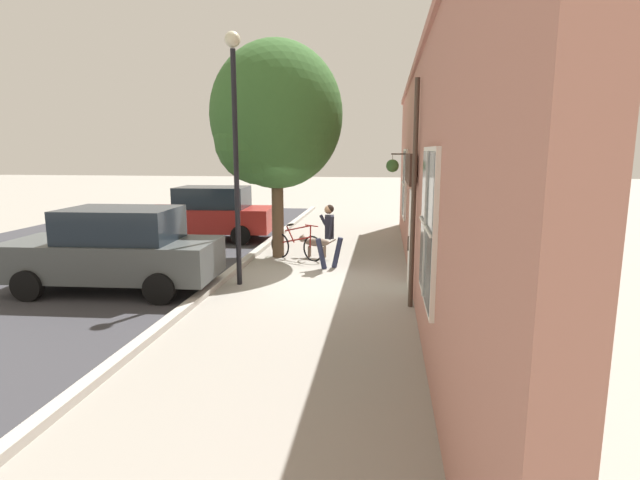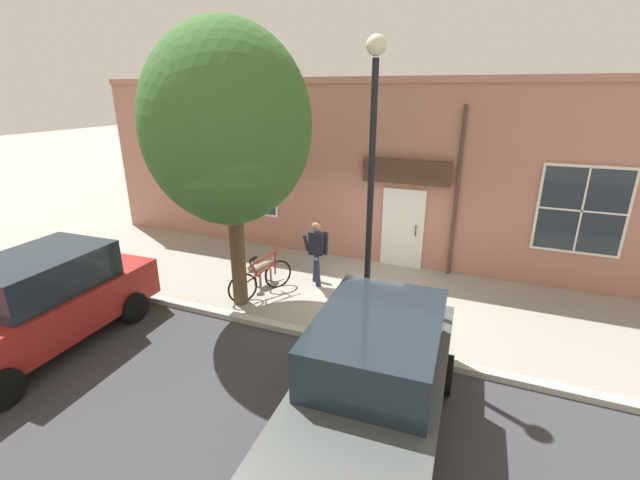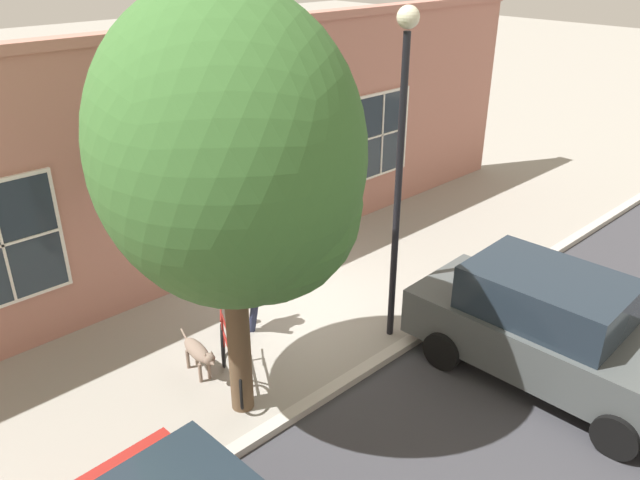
{
  "view_description": "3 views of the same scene",
  "coord_description": "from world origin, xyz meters",
  "px_view_note": "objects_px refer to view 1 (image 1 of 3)",
  "views": [
    {
      "loc": [
        -1.6,
        10.98,
        2.91
      ],
      "look_at": [
        -0.09,
        -0.62,
        0.81
      ],
      "focal_mm": 28.0,
      "sensor_mm": 36.0,
      "label": 1
    },
    {
      "loc": [
        8.53,
        2.56,
        4.49
      ],
      "look_at": [
        -0.77,
        -1.28,
        0.94
      ],
      "focal_mm": 24.0,
      "sensor_mm": 36.0,
      "label": 2
    },
    {
      "loc": [
        7.23,
        -6.37,
        6.09
      ],
      "look_at": [
        -0.25,
        0.67,
        1.12
      ],
      "focal_mm": 35.0,
      "sensor_mm": 36.0,
      "label": 3
    }
  ],
  "objects_px": {
    "street_tree_by_curb": "(272,121)",
    "parked_car_mid_block": "(116,250)",
    "parked_car_nearest_curb": "(209,213)",
    "street_lamp": "(235,126)",
    "pedestrian_walking": "(329,231)",
    "dog_on_leash": "(315,243)",
    "leaning_bicycle": "(296,245)"
  },
  "relations": [
    {
      "from": "dog_on_leash",
      "to": "street_tree_by_curb",
      "type": "height_order",
      "value": "street_tree_by_curb"
    },
    {
      "from": "dog_on_leash",
      "to": "parked_car_nearest_curb",
      "type": "distance_m",
      "value": 4.53
    },
    {
      "from": "street_lamp",
      "to": "street_tree_by_curb",
      "type": "bearing_deg",
      "value": -92.83
    },
    {
      "from": "parked_car_nearest_curb",
      "to": "parked_car_mid_block",
      "type": "bearing_deg",
      "value": 91.84
    },
    {
      "from": "dog_on_leash",
      "to": "parked_car_mid_block",
      "type": "relative_size",
      "value": 0.25
    },
    {
      "from": "street_tree_by_curb",
      "to": "street_lamp",
      "type": "relative_size",
      "value": 1.09
    },
    {
      "from": "dog_on_leash",
      "to": "leaning_bicycle",
      "type": "distance_m",
      "value": 0.54
    },
    {
      "from": "leaning_bicycle",
      "to": "parked_car_nearest_curb",
      "type": "bearing_deg",
      "value": -37.43
    },
    {
      "from": "leaning_bicycle",
      "to": "street_tree_by_curb",
      "type": "bearing_deg",
      "value": -14.14
    },
    {
      "from": "dog_on_leash",
      "to": "leaning_bicycle",
      "type": "bearing_deg",
      "value": 29.33
    },
    {
      "from": "dog_on_leash",
      "to": "parked_car_mid_block",
      "type": "distance_m",
      "value": 5.3
    },
    {
      "from": "pedestrian_walking",
      "to": "dog_on_leash",
      "type": "relative_size",
      "value": 1.44
    },
    {
      "from": "dog_on_leash",
      "to": "parked_car_nearest_curb",
      "type": "relative_size",
      "value": 0.25
    },
    {
      "from": "street_lamp",
      "to": "parked_car_nearest_curb",
      "type": "bearing_deg",
      "value": -64.01
    },
    {
      "from": "street_tree_by_curb",
      "to": "parked_car_nearest_curb",
      "type": "xyz_separation_m",
      "value": [
        2.74,
        -2.43,
        -2.79
      ]
    },
    {
      "from": "pedestrian_walking",
      "to": "leaning_bicycle",
      "type": "bearing_deg",
      "value": -43.76
    },
    {
      "from": "dog_on_leash",
      "to": "parked_car_nearest_curb",
      "type": "height_order",
      "value": "parked_car_nearest_curb"
    },
    {
      "from": "parked_car_mid_block",
      "to": "street_lamp",
      "type": "relative_size",
      "value": 0.83
    },
    {
      "from": "parked_car_nearest_curb",
      "to": "leaning_bicycle",
      "type": "bearing_deg",
      "value": 142.57
    },
    {
      "from": "pedestrian_walking",
      "to": "parked_car_mid_block",
      "type": "bearing_deg",
      "value": 31.62
    },
    {
      "from": "dog_on_leash",
      "to": "parked_car_mid_block",
      "type": "height_order",
      "value": "parked_car_mid_block"
    },
    {
      "from": "leaning_bicycle",
      "to": "parked_car_mid_block",
      "type": "height_order",
      "value": "parked_car_mid_block"
    },
    {
      "from": "leaning_bicycle",
      "to": "parked_car_nearest_curb",
      "type": "distance_m",
      "value": 4.29
    },
    {
      "from": "dog_on_leash",
      "to": "leaning_bicycle",
      "type": "height_order",
      "value": "leaning_bicycle"
    },
    {
      "from": "dog_on_leash",
      "to": "street_tree_by_curb",
      "type": "relative_size",
      "value": 0.19
    },
    {
      "from": "pedestrian_walking",
      "to": "dog_on_leash",
      "type": "height_order",
      "value": "pedestrian_walking"
    },
    {
      "from": "street_tree_by_curb",
      "to": "parked_car_mid_block",
      "type": "xyz_separation_m",
      "value": [
        2.54,
        3.71,
        -2.79
      ]
    },
    {
      "from": "pedestrian_walking",
      "to": "street_lamp",
      "type": "bearing_deg",
      "value": 44.61
    },
    {
      "from": "parked_car_mid_block",
      "to": "street_lamp",
      "type": "distance_m",
      "value": 3.59
    },
    {
      "from": "street_tree_by_curb",
      "to": "parked_car_mid_block",
      "type": "bearing_deg",
      "value": 55.57
    },
    {
      "from": "street_tree_by_curb",
      "to": "street_lamp",
      "type": "distance_m",
      "value": 2.91
    },
    {
      "from": "parked_car_nearest_curb",
      "to": "street_tree_by_curb",
      "type": "bearing_deg",
      "value": 138.44
    }
  ]
}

